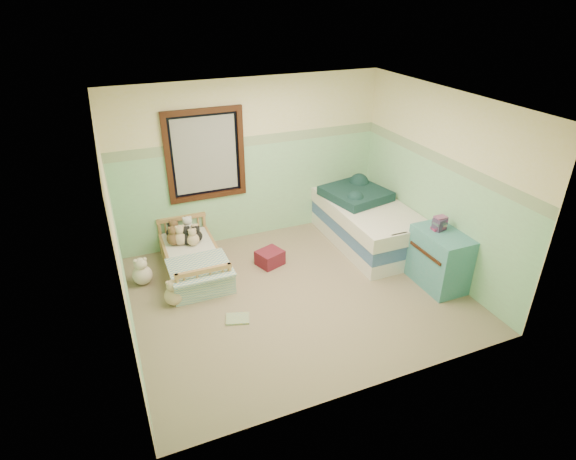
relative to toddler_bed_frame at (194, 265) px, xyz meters
name	(u,v)px	position (x,y,z in m)	size (l,w,h in m)	color
floor	(297,293)	(1.15, -1.05, -0.11)	(4.20, 3.60, 0.02)	#71604C
ceiling	(299,102)	(1.15, -1.05, 2.41)	(4.20, 3.60, 0.02)	white
wall_back	(251,161)	(1.15, 0.75, 1.15)	(4.20, 0.04, 2.50)	beige
wall_front	(378,287)	(1.15, -2.85, 1.15)	(4.20, 0.04, 2.50)	beige
wall_left	(116,240)	(-0.95, -1.05, 1.15)	(0.04, 3.60, 2.50)	beige
wall_right	(439,183)	(3.25, -1.05, 1.15)	(0.04, 3.60, 2.50)	beige
wainscot_mint	(252,192)	(1.15, 0.74, 0.65)	(4.20, 0.01, 1.50)	#8FC392
border_strip	(250,141)	(1.15, 0.74, 1.48)	(4.20, 0.01, 0.15)	#497656
window_frame	(206,155)	(0.45, 0.71, 1.35)	(1.16, 0.06, 1.36)	black
window_blinds	(205,155)	(0.45, 0.72, 1.35)	(0.92, 0.01, 1.12)	#B1B2AB
toddler_bed_frame	(194,265)	(0.00, 0.00, 0.00)	(0.74, 1.48, 0.19)	#A47C44
toddler_mattress	(193,256)	(0.00, 0.00, 0.16)	(0.68, 1.42, 0.12)	silver
patchwork_quilt	(200,267)	(0.00, -0.46, 0.23)	(0.80, 0.74, 0.03)	#5792B5
plush_bed_brown	(175,232)	(-0.15, 0.50, 0.32)	(0.20, 0.20, 0.20)	brown
plush_bed_white	(188,229)	(0.05, 0.50, 0.32)	(0.21, 0.21, 0.21)	silver
plush_bed_tan	(181,238)	(-0.10, 0.28, 0.32)	(0.21, 0.21, 0.21)	beige
plush_bed_dark	(197,236)	(0.13, 0.28, 0.30)	(0.17, 0.17, 0.17)	black
plush_floor_cream	(142,275)	(-0.72, -0.05, 0.04)	(0.27, 0.27, 0.27)	beige
plush_floor_tan	(174,296)	(-0.40, -0.68, 0.03)	(0.25, 0.25, 0.25)	beige
twin_bed_frame	(365,236)	(2.70, -0.20, 0.01)	(1.00, 2.01, 0.22)	white
twin_boxspring	(366,223)	(2.70, -0.20, 0.23)	(1.00, 2.01, 0.22)	navy
twin_mattress	(367,211)	(2.70, -0.20, 0.45)	(1.04, 2.05, 0.22)	white
teal_blanket	(356,193)	(2.65, 0.10, 0.63)	(0.85, 0.90, 0.14)	black
dresser	(439,259)	(3.00, -1.58, 0.30)	(0.49, 0.79, 0.79)	teal
book_stack	(440,224)	(3.00, -1.48, 0.77)	(0.16, 0.13, 0.16)	#45262A
red_pillow	(270,258)	(1.07, -0.25, 0.01)	(0.35, 0.31, 0.22)	maroon
floor_book	(238,319)	(0.25, -1.30, -0.08)	(0.29, 0.22, 0.03)	gold
extra_plush_0	(172,233)	(-0.18, 0.51, 0.30)	(0.18, 0.18, 0.18)	black
extra_plush_1	(195,234)	(0.13, 0.35, 0.30)	(0.17, 0.17, 0.17)	beige
extra_plush_2	(186,238)	(-0.02, 0.27, 0.31)	(0.19, 0.19, 0.19)	black
extra_plush_3	(193,239)	(0.06, 0.19, 0.31)	(0.18, 0.18, 0.18)	beige
extra_plush_4	(174,238)	(-0.20, 0.31, 0.32)	(0.20, 0.20, 0.20)	brown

